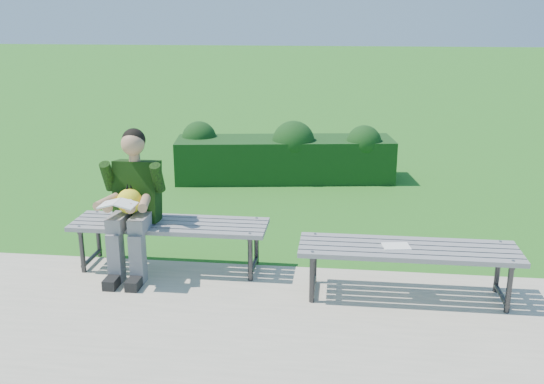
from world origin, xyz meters
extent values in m
plane|color=#1B7B15|center=(0.00, 0.00, 0.00)|extent=(80.00, 80.00, 0.00)
cube|color=#BAB59B|center=(0.00, -1.75, 0.01)|extent=(30.00, 3.50, 0.02)
cube|color=#0E3D0F|center=(-0.13, 3.17, 0.30)|extent=(3.16, 1.20, 0.60)
sphere|color=#0E3D0F|center=(-1.38, 3.19, 0.57)|extent=(0.56, 0.56, 0.50)
sphere|color=#0E3D0F|center=(0.00, 3.09, 0.57)|extent=(0.68, 0.68, 0.60)
sphere|color=#0E3D0F|center=(0.99, 3.17, 0.57)|extent=(0.56, 0.56, 0.49)
cube|color=gray|center=(-0.87, -0.36, 0.45)|extent=(1.80, 0.08, 0.04)
cube|color=gray|center=(-0.87, -0.26, 0.45)|extent=(1.80, 0.08, 0.04)
cube|color=gray|center=(-0.87, -0.16, 0.45)|extent=(1.80, 0.09, 0.04)
cube|color=gray|center=(-0.87, -0.05, 0.45)|extent=(1.80, 0.09, 0.04)
cube|color=gray|center=(-0.87, 0.05, 0.45)|extent=(1.80, 0.09, 0.04)
cylinder|color=#2D2D30|center=(-1.65, -0.35, 0.23)|extent=(0.04, 0.04, 0.41)
cylinder|color=#2D2D30|center=(-1.65, 0.03, 0.23)|extent=(0.04, 0.04, 0.41)
cylinder|color=#2D2D30|center=(-1.65, -0.16, 0.41)|extent=(0.04, 0.42, 0.04)
cylinder|color=#2D2D30|center=(-1.65, -0.16, 0.08)|extent=(0.04, 0.42, 0.04)
cylinder|color=gray|center=(-1.65, -0.36, 0.47)|extent=(0.02, 0.02, 0.01)
cylinder|color=gray|center=(-1.65, 0.05, 0.47)|extent=(0.02, 0.02, 0.01)
cylinder|color=#2D2D30|center=(-0.09, -0.35, 0.23)|extent=(0.04, 0.04, 0.41)
cylinder|color=#2D2D30|center=(-0.09, 0.03, 0.23)|extent=(0.04, 0.04, 0.41)
cylinder|color=#2D2D30|center=(-0.09, -0.16, 0.41)|extent=(0.04, 0.42, 0.04)
cylinder|color=#2D2D30|center=(-0.09, -0.16, 0.08)|extent=(0.04, 0.42, 0.04)
cylinder|color=gray|center=(-0.09, -0.36, 0.47)|extent=(0.02, 0.02, 0.01)
cylinder|color=gray|center=(-0.09, 0.05, 0.47)|extent=(0.02, 0.02, 0.01)
cube|color=gray|center=(1.26, -0.72, 0.45)|extent=(1.80, 0.08, 0.04)
cube|color=gray|center=(1.26, -0.62, 0.45)|extent=(1.80, 0.08, 0.04)
cube|color=gray|center=(1.26, -0.51, 0.45)|extent=(1.80, 0.08, 0.04)
cube|color=gray|center=(1.26, -0.41, 0.45)|extent=(1.80, 0.08, 0.04)
cube|color=gray|center=(1.26, -0.31, 0.45)|extent=(1.80, 0.08, 0.04)
cylinder|color=#2D2D30|center=(0.48, -0.70, 0.23)|extent=(0.04, 0.04, 0.41)
cylinder|color=#2D2D30|center=(0.48, -0.32, 0.23)|extent=(0.04, 0.04, 0.41)
cylinder|color=#2D2D30|center=(0.48, -0.51, 0.41)|extent=(0.04, 0.42, 0.04)
cylinder|color=#2D2D30|center=(0.48, -0.51, 0.08)|extent=(0.04, 0.42, 0.04)
cylinder|color=gray|center=(0.48, -0.72, 0.47)|extent=(0.02, 0.02, 0.01)
cylinder|color=gray|center=(0.48, -0.31, 0.47)|extent=(0.02, 0.02, 0.01)
cylinder|color=#2D2D30|center=(2.04, -0.70, 0.23)|extent=(0.04, 0.04, 0.41)
cylinder|color=#2D2D30|center=(2.04, -0.32, 0.23)|extent=(0.04, 0.04, 0.41)
cylinder|color=#2D2D30|center=(2.04, -0.51, 0.41)|extent=(0.04, 0.42, 0.04)
cylinder|color=#2D2D30|center=(2.04, -0.51, 0.08)|extent=(0.04, 0.42, 0.04)
cylinder|color=gray|center=(2.04, -0.72, 0.47)|extent=(0.02, 0.02, 0.01)
cylinder|color=gray|center=(2.04, -0.31, 0.47)|extent=(0.02, 0.02, 0.01)
cube|color=slate|center=(-1.27, -0.32, 0.54)|extent=(0.14, 0.42, 0.13)
cube|color=slate|center=(-1.07, -0.32, 0.54)|extent=(0.14, 0.42, 0.13)
cube|color=slate|center=(-1.27, -0.50, 0.24)|extent=(0.12, 0.13, 0.45)
cube|color=slate|center=(-1.07, -0.50, 0.24)|extent=(0.12, 0.13, 0.45)
cube|color=black|center=(-1.27, -0.60, 0.07)|extent=(0.11, 0.26, 0.09)
cube|color=black|center=(-1.07, -0.60, 0.07)|extent=(0.11, 0.26, 0.09)
cube|color=black|center=(-1.17, -0.12, 0.75)|extent=(0.40, 0.30, 0.59)
cylinder|color=tan|center=(-1.17, -0.14, 1.07)|extent=(0.10, 0.10, 0.08)
sphere|color=tan|center=(-1.17, -0.16, 1.20)|extent=(0.21, 0.21, 0.21)
sphere|color=black|center=(-1.17, -0.13, 1.23)|extent=(0.21, 0.21, 0.21)
cylinder|color=black|center=(-1.40, -0.22, 0.91)|extent=(0.10, 0.21, 0.30)
cylinder|color=black|center=(-0.94, -0.22, 0.91)|extent=(0.10, 0.21, 0.30)
cylinder|color=tan|center=(-1.34, -0.44, 0.74)|extent=(0.14, 0.31, 0.08)
cylinder|color=tan|center=(-1.00, -0.44, 0.74)|extent=(0.14, 0.31, 0.08)
sphere|color=tan|center=(-1.27, -0.60, 0.74)|extent=(0.09, 0.09, 0.09)
sphere|color=tan|center=(-1.07, -0.60, 0.74)|extent=(0.09, 0.09, 0.09)
sphere|color=yellow|center=(-1.17, -0.34, 0.72)|extent=(0.22, 0.22, 0.22)
cone|color=orange|center=(-1.17, -0.45, 0.71)|extent=(0.07, 0.07, 0.07)
cone|color=black|center=(-1.19, -0.33, 0.85)|extent=(0.03, 0.04, 0.07)
cone|color=black|center=(-1.16, -0.32, 0.85)|extent=(0.03, 0.04, 0.06)
sphere|color=white|center=(-1.22, -0.43, 0.75)|extent=(0.04, 0.04, 0.04)
sphere|color=white|center=(-1.13, -0.43, 0.75)|extent=(0.04, 0.04, 0.04)
cube|color=white|center=(-1.25, -0.62, 0.79)|extent=(0.15, 0.20, 0.05)
cube|color=white|center=(-1.10, -0.62, 0.79)|extent=(0.15, 0.20, 0.05)
cube|color=white|center=(1.16, -0.51, 0.47)|extent=(0.24, 0.19, 0.01)
camera|label=1|loc=(0.69, -5.27, 2.32)|focal=40.00mm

